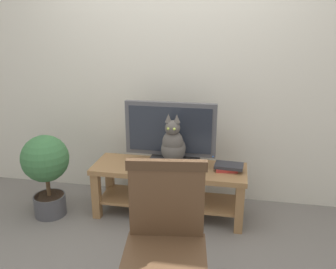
% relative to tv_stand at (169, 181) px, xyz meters
% --- Properties ---
extents(ground_plane, '(12.00, 12.00, 0.00)m').
position_rel_tv_stand_xyz_m(ground_plane, '(-0.03, -0.64, -0.33)').
color(ground_plane, slate).
extents(back_wall, '(7.00, 0.12, 2.80)m').
position_rel_tv_stand_xyz_m(back_wall, '(-0.03, 0.49, 1.07)').
color(back_wall, beige).
rests_on(back_wall, ground).
extents(tv_stand, '(1.34, 0.45, 0.47)m').
position_rel_tv_stand_xyz_m(tv_stand, '(0.00, 0.00, 0.00)').
color(tv_stand, olive).
rests_on(tv_stand, ground).
extents(tv, '(0.79, 0.20, 0.56)m').
position_rel_tv_stand_xyz_m(tv, '(0.00, 0.05, 0.43)').
color(tv, '#4C4C51').
rests_on(tv, tv_stand).
extents(media_box, '(0.43, 0.30, 0.08)m').
position_rel_tv_stand_xyz_m(media_box, '(0.05, -0.06, 0.18)').
color(media_box, '#2D2D30').
rests_on(media_box, tv_stand).
extents(cat, '(0.21, 0.33, 0.42)m').
position_rel_tv_stand_xyz_m(cat, '(0.05, -0.08, 0.37)').
color(cat, '#514C47').
rests_on(cat, media_box).
extents(wooden_chair, '(0.52, 0.52, 0.95)m').
position_rel_tv_stand_xyz_m(wooden_chair, '(0.20, -1.14, 0.21)').
color(wooden_chair, '#513823').
rests_on(wooden_chair, ground).
extents(book_stack, '(0.25, 0.17, 0.06)m').
position_rel_tv_stand_xyz_m(book_stack, '(0.51, 0.02, 0.17)').
color(book_stack, '#B2332D').
rests_on(book_stack, tv_stand).
extents(potted_plant, '(0.41, 0.41, 0.75)m').
position_rel_tv_stand_xyz_m(potted_plant, '(-1.06, -0.21, 0.13)').
color(potted_plant, '#47474C').
rests_on(potted_plant, ground).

